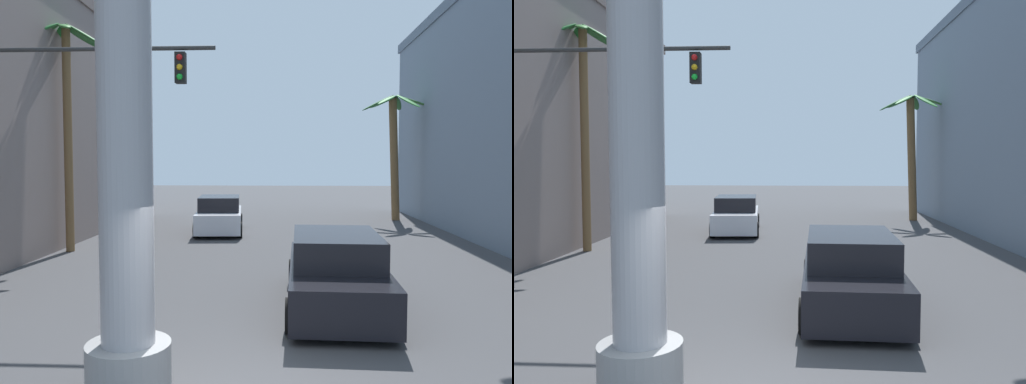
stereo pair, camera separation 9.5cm
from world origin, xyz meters
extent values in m
plane|color=#424244|center=(0.00, 10.00, 0.00)|extent=(93.22, 93.22, 0.00)
cylinder|color=#9E9EA3|center=(-1.51, 0.51, 4.92)|extent=(0.69, 0.69, 9.83)
cylinder|color=gray|center=(-1.51, 0.51, 0.35)|extent=(1.11, 1.11, 0.70)
cylinder|color=#333333|center=(-3.72, 5.74, 5.66)|extent=(5.37, 0.10, 0.10)
cube|color=black|center=(-1.84, 5.74, 5.21)|extent=(0.24, 0.24, 0.70)
sphere|color=red|center=(-1.84, 5.61, 5.43)|extent=(0.14, 0.14, 0.14)
sphere|color=yellow|center=(-1.84, 5.61, 5.21)|extent=(0.14, 0.14, 0.14)
sphere|color=green|center=(-1.84, 5.61, 4.99)|extent=(0.14, 0.14, 0.14)
cylinder|color=black|center=(0.80, 6.46, 0.32)|extent=(0.24, 0.65, 0.64)
cylinder|color=black|center=(2.61, 6.39, 0.32)|extent=(0.24, 0.65, 0.64)
cylinder|color=black|center=(0.67, 2.98, 0.32)|extent=(0.24, 0.65, 0.64)
cylinder|color=black|center=(2.48, 2.91, 0.32)|extent=(0.24, 0.65, 0.64)
cube|color=black|center=(1.64, 4.69, 0.56)|extent=(2.08, 5.04, 0.80)
cube|color=black|center=(1.64, 4.69, 1.26)|extent=(1.85, 2.80, 0.60)
cylinder|color=black|center=(-3.14, 17.07, 0.32)|extent=(0.27, 0.65, 0.64)
cylinder|color=black|center=(-1.41, 17.20, 0.32)|extent=(0.27, 0.65, 0.64)
cylinder|color=black|center=(-2.90, 13.89, 0.32)|extent=(0.27, 0.65, 0.64)
cylinder|color=black|center=(-1.17, 14.02, 0.32)|extent=(0.27, 0.65, 0.64)
cube|color=silver|center=(-2.16, 15.55, 0.56)|extent=(2.17, 4.68, 0.80)
cube|color=black|center=(-2.16, 15.55, 1.26)|extent=(1.87, 2.62, 0.60)
cylinder|color=brown|center=(-6.72, 10.84, 3.75)|extent=(0.36, 0.48, 7.51)
ellipsoid|color=#2D652D|center=(-6.04, 10.83, 7.25)|extent=(1.42, 0.42, 0.90)
ellipsoid|color=#26602D|center=(-6.38, 11.45, 7.34)|extent=(1.15, 1.46, 0.62)
ellipsoid|color=#20752D|center=(-7.18, 11.50, 7.37)|extent=(1.01, 1.53, 0.56)
ellipsoid|color=#2A642D|center=(-7.60, 10.71, 7.32)|extent=(1.52, 0.53, 0.71)
ellipsoid|color=#24692D|center=(-7.34, 10.21, 7.27)|extent=(1.21, 1.32, 0.85)
ellipsoid|color=#31702D|center=(-6.44, 10.11, 7.38)|extent=(1.06, 1.52, 0.53)
cylinder|color=brown|center=(6.35, 20.41, 3.15)|extent=(0.66, 0.44, 6.31)
ellipsoid|color=#32662D|center=(7.23, 20.23, 6.12)|extent=(1.75, 0.47, 0.69)
ellipsoid|color=#2C642D|center=(6.64, 21.13, 6.13)|extent=(0.93, 1.75, 0.67)
ellipsoid|color=#236C2D|center=(5.80, 21.00, 6.16)|extent=(1.34, 1.62, 0.56)
ellipsoid|color=#285C2D|center=(5.44, 20.26, 6.05)|extent=(1.66, 0.41, 0.89)
ellipsoid|color=#266D2D|center=(5.76, 19.61, 6.12)|extent=(1.39, 1.56, 0.68)
ellipsoid|color=#24752D|center=(6.78, 19.51, 6.05)|extent=(1.14, 1.62, 0.88)
camera|label=1|loc=(0.47, -5.77, 3.07)|focal=35.00mm
camera|label=2|loc=(0.56, -5.77, 3.07)|focal=35.00mm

